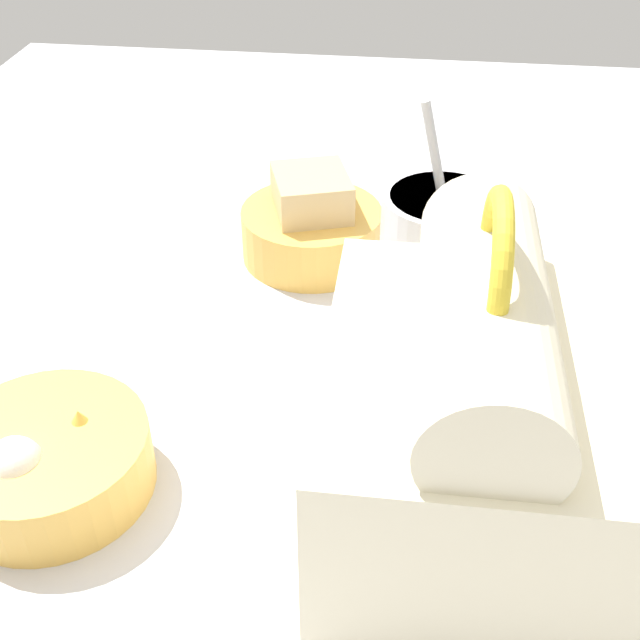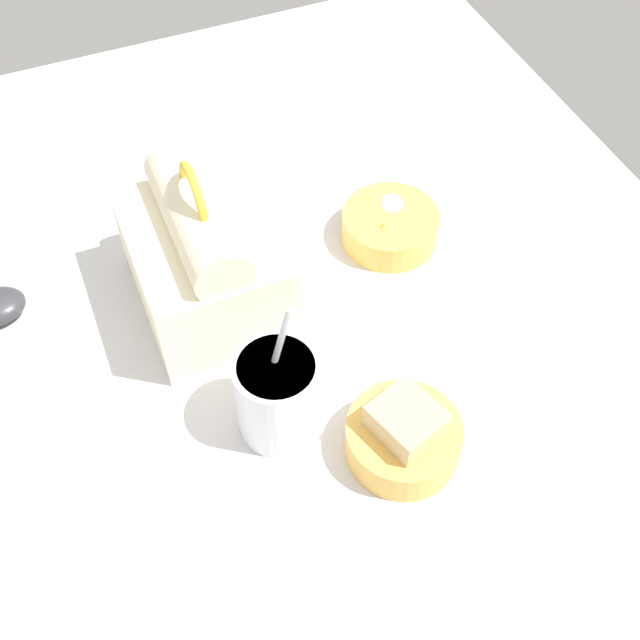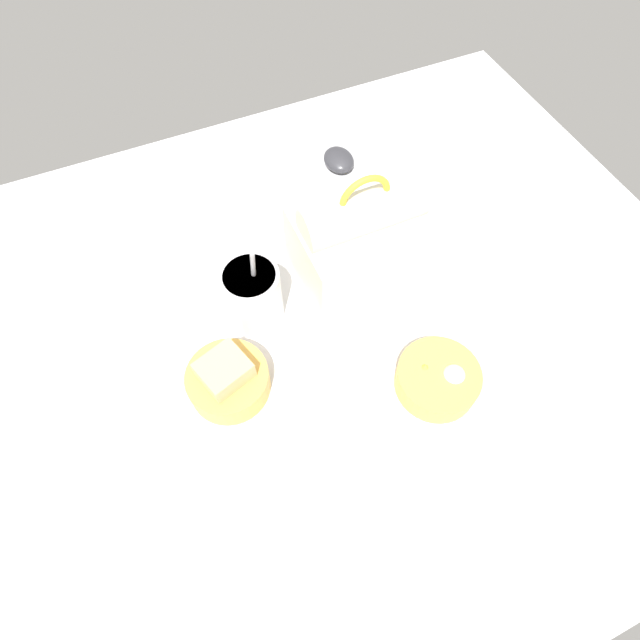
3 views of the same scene
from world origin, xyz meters
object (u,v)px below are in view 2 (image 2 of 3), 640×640
at_px(bento_bowl_sandwich, 404,436).
at_px(bento_bowl_snacks, 390,226).
at_px(lunch_bag, 204,258).
at_px(keyboard, 25,485).
at_px(soup_cup, 278,394).

xyz_separation_m(bento_bowl_sandwich, bento_bowl_snacks, (0.29, -0.12, -0.01)).
relative_size(lunch_bag, bento_bowl_snacks, 1.71).
height_order(bento_bowl_sandwich, bento_bowl_snacks, bento_bowl_sandwich).
xyz_separation_m(keyboard, bento_bowl_snacks, (0.18, -0.51, 0.01)).
bearing_deg(keyboard, bento_bowl_sandwich, -105.79).
relative_size(keyboard, soup_cup, 1.94).
distance_m(keyboard, bento_bowl_sandwich, 0.40).
distance_m(keyboard, soup_cup, 0.28).
bearing_deg(soup_cup, bento_bowl_snacks, -48.31).
xyz_separation_m(soup_cup, bento_bowl_snacks, (0.21, -0.23, -0.03)).
height_order(soup_cup, bento_bowl_snacks, soup_cup).
xyz_separation_m(soup_cup, bento_bowl_sandwich, (-0.08, -0.11, -0.03)).
bearing_deg(bento_bowl_snacks, keyboard, 109.75).
height_order(lunch_bag, bento_bowl_snacks, lunch_bag).
bearing_deg(lunch_bag, bento_bowl_snacks, -87.40).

